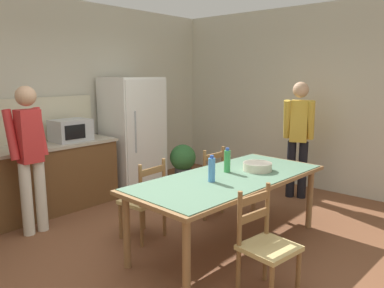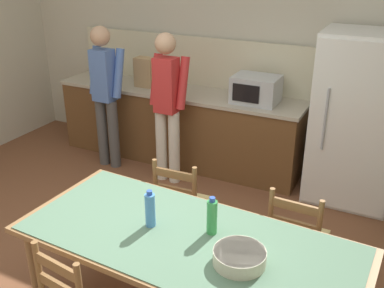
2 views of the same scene
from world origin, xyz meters
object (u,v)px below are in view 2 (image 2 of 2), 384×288
(dining_table, at_px, (187,246))
(chair_side_far_left, at_px, (182,205))
(person_at_sink, at_px, (105,91))
(person_at_counter, at_px, (167,101))
(chair_side_far_right, at_px, (296,239))
(refrigerator, at_px, (357,120))
(microwave, at_px, (256,89))
(paper_bag, at_px, (145,72))
(serving_bowl, at_px, (240,256))
(bottle_near_centre, at_px, (150,210))
(bottle_off_centre, at_px, (212,217))

(dining_table, height_order, chair_side_far_left, chair_side_far_left)
(dining_table, relative_size, chair_side_far_left, 2.57)
(person_at_sink, height_order, person_at_counter, person_at_sink)
(person_at_sink, bearing_deg, chair_side_far_right, -113.95)
(dining_table, bearing_deg, refrigerator, 73.42)
(refrigerator, relative_size, microwave, 3.58)
(paper_bag, distance_m, serving_bowl, 3.36)
(microwave, distance_m, paper_bag, 1.43)
(dining_table, bearing_deg, chair_side_far_right, 54.11)
(dining_table, distance_m, bottle_near_centre, 0.35)
(bottle_off_centre, xyz_separation_m, person_at_sink, (-2.18, 1.81, 0.06))
(paper_bag, xyz_separation_m, bottle_near_centre, (1.52, -2.41, -0.20))
(chair_side_far_right, bearing_deg, paper_bag, -32.90)
(paper_bag, bearing_deg, chair_side_far_right, -35.00)
(bottle_off_centre, relative_size, chair_side_far_right, 0.30)
(bottle_near_centre, distance_m, person_at_counter, 2.11)
(serving_bowl, height_order, person_at_counter, person_at_counter)
(person_at_sink, bearing_deg, bottle_near_centre, -137.16)
(person_at_sink, bearing_deg, refrigerator, -80.22)
(refrigerator, relative_size, dining_table, 0.76)
(bottle_off_centre, relative_size, person_at_sink, 0.16)
(microwave, distance_m, serving_bowl, 2.65)
(serving_bowl, distance_m, person_at_counter, 2.58)
(paper_bag, relative_size, bottle_off_centre, 1.33)
(bottle_near_centre, xyz_separation_m, bottle_off_centre, (0.41, 0.11, 0.00))
(chair_side_far_left, xyz_separation_m, person_at_sink, (-1.59, 1.11, 0.52))
(bottle_near_centre, distance_m, bottle_off_centre, 0.42)
(microwave, distance_m, person_at_counter, 0.99)
(dining_table, xyz_separation_m, serving_bowl, (0.40, -0.09, 0.12))
(serving_bowl, bearing_deg, person_at_counter, 128.82)
(bottle_near_centre, height_order, serving_bowl, bottle_near_centre)
(microwave, bearing_deg, chair_side_far_left, -93.37)
(bottle_off_centre, distance_m, person_at_sink, 2.84)
(dining_table, bearing_deg, person_at_sink, 136.91)
(dining_table, height_order, chair_side_far_right, chair_side_far_right)
(paper_bag, xyz_separation_m, chair_side_far_left, (1.33, -1.60, -0.66))
(microwave, height_order, chair_side_far_right, microwave)
(dining_table, xyz_separation_m, bottle_off_centre, (0.12, 0.12, 0.19))
(person_at_sink, bearing_deg, bottle_off_centre, -129.66)
(chair_side_far_right, relative_size, chair_side_far_left, 1.00)
(microwave, bearing_deg, refrigerator, -0.99)
(bottle_off_centre, bearing_deg, chair_side_far_right, 56.15)
(bottle_off_centre, distance_m, person_at_counter, 2.24)
(paper_bag, distance_m, dining_table, 3.05)
(microwave, xyz_separation_m, chair_side_far_right, (0.93, -1.66, -0.63))
(paper_bag, height_order, chair_side_far_left, paper_bag)
(serving_bowl, bearing_deg, bottle_off_centre, 142.23)
(chair_side_far_right, relative_size, person_at_sink, 0.53)
(refrigerator, xyz_separation_m, chair_side_far_left, (-1.19, -1.59, -0.45))
(person_at_sink, bearing_deg, person_at_counter, -91.35)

